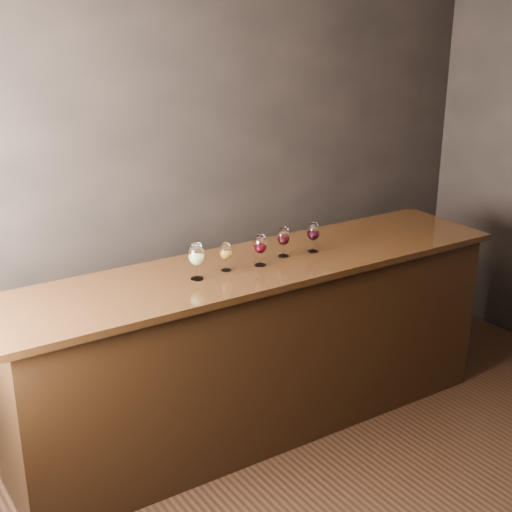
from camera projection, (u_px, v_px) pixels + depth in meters
room_shell at (392, 216)px, 3.23m from camera, size 5.02×4.52×2.81m
bar_counter at (259, 350)px, 4.66m from camera, size 3.27×0.79×1.14m
bar_top at (259, 266)px, 4.45m from camera, size 3.38×0.87×0.04m
back_bar_shelf at (211, 332)px, 5.28m from camera, size 2.24×0.40×0.81m
glass_white at (196, 256)px, 4.14m from camera, size 0.09×0.09×0.22m
glass_amber at (226, 252)px, 4.28m from camera, size 0.07×0.07×0.17m
glass_red_a at (260, 245)px, 4.36m from camera, size 0.08×0.08×0.19m
glass_red_b at (284, 237)px, 4.52m from camera, size 0.08×0.08×0.19m
glass_red_c at (313, 233)px, 4.60m from camera, size 0.08×0.08×0.19m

